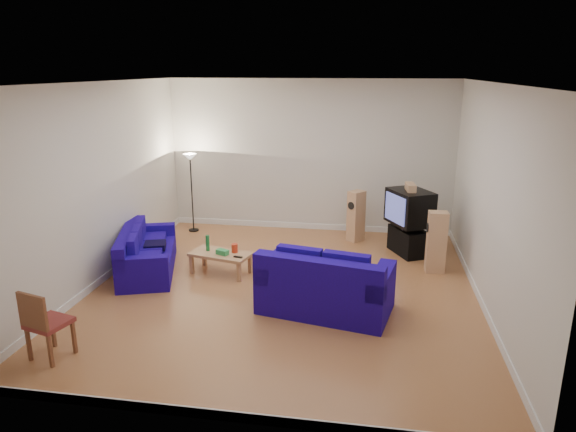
% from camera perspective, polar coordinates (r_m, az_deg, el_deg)
% --- Properties ---
extents(room, '(6.01, 6.51, 3.21)m').
position_cam_1_polar(room, '(7.78, -0.47, 2.33)').
color(room, brown).
rests_on(room, ground).
extents(sofa_three_seat, '(1.39, 2.10, 0.75)m').
position_cam_1_polar(sofa_three_seat, '(9.21, -15.63, -4.29)').
color(sofa_three_seat, '#150760').
rests_on(sofa_three_seat, ground).
extents(sofa_loveseat, '(2.01, 1.38, 0.92)m').
position_cam_1_polar(sofa_loveseat, '(7.44, 4.08, -8.12)').
color(sofa_loveseat, '#150760').
rests_on(sofa_loveseat, ground).
extents(coffee_table, '(1.11, 0.73, 0.37)m').
position_cam_1_polar(coffee_table, '(8.85, -7.50, -4.40)').
color(coffee_table, tan).
rests_on(coffee_table, ground).
extents(bottle, '(0.07, 0.07, 0.27)m').
position_cam_1_polar(bottle, '(8.93, -8.92, -2.98)').
color(bottle, '#197233').
rests_on(bottle, coffee_table).
extents(tissue_box, '(0.23, 0.19, 0.08)m').
position_cam_1_polar(tissue_box, '(8.74, -7.30, -3.99)').
color(tissue_box, green).
rests_on(tissue_box, coffee_table).
extents(red_canister, '(0.14, 0.14, 0.15)m').
position_cam_1_polar(red_canister, '(8.80, -5.95, -3.57)').
color(red_canister, red).
rests_on(red_canister, coffee_table).
extents(remote, '(0.16, 0.08, 0.02)m').
position_cam_1_polar(remote, '(8.58, -5.58, -4.55)').
color(remote, black).
rests_on(remote, coffee_table).
extents(tv_stand, '(0.76, 0.92, 0.49)m').
position_cam_1_polar(tv_stand, '(9.98, 13.19, -2.72)').
color(tv_stand, black).
rests_on(tv_stand, ground).
extents(av_receiver, '(0.40, 0.47, 0.10)m').
position_cam_1_polar(av_receiver, '(9.92, 13.39, -1.05)').
color(av_receiver, black).
rests_on(av_receiver, tv_stand).
extents(television, '(0.93, 1.02, 0.64)m').
position_cam_1_polar(television, '(9.78, 13.35, 0.95)').
color(television, black).
rests_on(television, av_receiver).
extents(centre_speaker, '(0.19, 0.39, 0.13)m').
position_cam_1_polar(centre_speaker, '(9.66, 13.46, 3.13)').
color(centre_speaker, tan).
rests_on(centre_speaker, television).
extents(speaker_left, '(0.38, 0.39, 1.04)m').
position_cam_1_polar(speaker_left, '(10.45, 7.56, -0.01)').
color(speaker_left, tan).
rests_on(speaker_left, ground).
extents(speaker_right, '(0.34, 0.26, 1.07)m').
position_cam_1_polar(speaker_right, '(9.13, 16.15, -2.80)').
color(speaker_right, tan).
rests_on(speaker_right, ground).
extents(floor_lamp, '(0.29, 0.29, 1.68)m').
position_cam_1_polar(floor_lamp, '(10.99, -10.78, 5.30)').
color(floor_lamp, black).
rests_on(floor_lamp, ground).
extents(dining_chair, '(0.53, 0.53, 0.91)m').
position_cam_1_polar(dining_chair, '(6.85, -25.50, -10.52)').
color(dining_chair, brown).
rests_on(dining_chair, ground).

